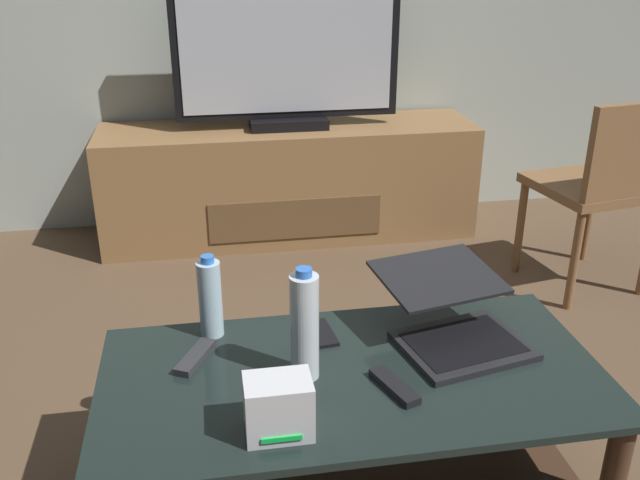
% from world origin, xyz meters
% --- Properties ---
extents(coffee_table, '(1.27, 0.64, 0.42)m').
position_xyz_m(coffee_table, '(0.00, -0.01, 0.29)').
color(coffee_table, black).
rests_on(coffee_table, ground).
extents(media_cabinet, '(1.87, 0.49, 0.57)m').
position_xyz_m(media_cabinet, '(0.08, 1.91, 0.28)').
color(media_cabinet, olive).
rests_on(media_cabinet, ground).
extents(television, '(1.08, 0.20, 0.73)m').
position_xyz_m(television, '(0.08, 1.89, 0.92)').
color(television, black).
rests_on(television, media_cabinet).
extents(dining_chair, '(0.51, 0.51, 0.86)m').
position_xyz_m(dining_chair, '(1.29, 1.05, 0.50)').
color(dining_chair, brown).
rests_on(dining_chair, ground).
extents(laptop, '(0.40, 0.46, 0.17)m').
position_xyz_m(laptop, '(0.30, 0.11, 0.49)').
color(laptop, black).
rests_on(laptop, coffee_table).
extents(router_box, '(0.15, 0.11, 0.14)m').
position_xyz_m(router_box, '(-0.21, -0.20, 0.49)').
color(router_box, silver).
rests_on(router_box, coffee_table).
extents(water_bottle_near, '(0.07, 0.07, 0.30)m').
position_xyz_m(water_bottle_near, '(-0.12, 0.00, 0.57)').
color(water_bottle_near, silver).
rests_on(water_bottle_near, coffee_table).
extents(water_bottle_far, '(0.06, 0.06, 0.24)m').
position_xyz_m(water_bottle_far, '(-0.34, 0.24, 0.54)').
color(water_bottle_far, silver).
rests_on(water_bottle_far, coffee_table).
extents(cell_phone, '(0.09, 0.15, 0.01)m').
position_xyz_m(cell_phone, '(-0.05, 0.18, 0.43)').
color(cell_phone, black).
rests_on(cell_phone, coffee_table).
extents(tv_remote, '(0.11, 0.16, 0.02)m').
position_xyz_m(tv_remote, '(-0.39, 0.11, 0.43)').
color(tv_remote, '#2D2D30').
rests_on(tv_remote, coffee_table).
extents(soundbar_remote, '(0.10, 0.17, 0.02)m').
position_xyz_m(soundbar_remote, '(0.08, -0.10, 0.43)').
color(soundbar_remote, black).
rests_on(soundbar_remote, coffee_table).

